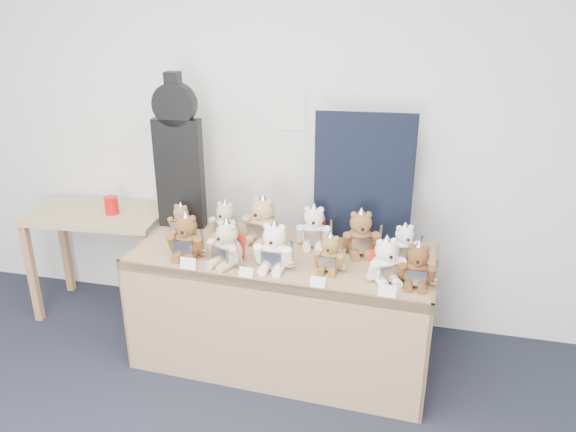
% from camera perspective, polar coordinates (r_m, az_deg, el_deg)
% --- Properties ---
extents(room_shell, '(6.00, 6.00, 6.00)m').
position_cam_1_polar(room_shell, '(3.67, 0.15, 11.01)').
color(room_shell, white).
rests_on(room_shell, floor).
extents(display_table, '(1.82, 0.82, 0.75)m').
position_cam_1_polar(display_table, '(3.35, -0.87, -6.70)').
color(display_table, '#95734C').
rests_on(display_table, floor).
extents(side_table, '(0.96, 0.58, 0.77)m').
position_cam_1_polar(side_table, '(4.14, -18.68, -1.22)').
color(side_table, '#958450').
rests_on(side_table, floor).
extents(guitar_case, '(0.31, 0.10, 1.00)m').
position_cam_1_polar(guitar_case, '(3.62, -11.08, 6.20)').
color(guitar_case, black).
rests_on(guitar_case, display_table).
extents(navy_board, '(0.60, 0.07, 0.80)m').
position_cam_1_polar(navy_board, '(3.42, 7.68, 3.87)').
color(navy_board, black).
rests_on(navy_board, display_table).
extents(red_cup, '(0.09, 0.09, 0.12)m').
position_cam_1_polar(red_cup, '(4.01, -17.49, 1.06)').
color(red_cup, '#BC0C0C').
rests_on(red_cup, side_table).
extents(teddy_front_far_left, '(0.24, 0.20, 0.30)m').
position_cam_1_polar(teddy_front_far_left, '(3.29, -10.26, -2.20)').
color(teddy_front_far_left, brown).
rests_on(teddy_front_far_left, display_table).
extents(teddy_front_left, '(0.24, 0.23, 0.30)m').
position_cam_1_polar(teddy_front_left, '(3.17, -6.22, -2.96)').
color(teddy_front_left, '#C2B388').
rests_on(teddy_front_left, display_table).
extents(teddy_front_centre, '(0.25, 0.20, 0.31)m').
position_cam_1_polar(teddy_front_centre, '(3.11, -1.39, -3.29)').
color(teddy_front_centre, white).
rests_on(teddy_front_centre, display_table).
extents(teddy_front_right, '(0.20, 0.16, 0.24)m').
position_cam_1_polar(teddy_front_right, '(3.10, 4.28, -3.92)').
color(teddy_front_right, olive).
rests_on(teddy_front_right, display_table).
extents(teddy_front_far_right, '(0.23, 0.22, 0.28)m').
position_cam_1_polar(teddy_front_far_right, '(3.02, 9.91, -4.63)').
color(teddy_front_far_right, white).
rests_on(teddy_front_far_right, display_table).
extents(teddy_front_end, '(0.22, 0.17, 0.27)m').
position_cam_1_polar(teddy_front_end, '(3.01, 13.00, -5.06)').
color(teddy_front_end, brown).
rests_on(teddy_front_end, display_table).
extents(teddy_back_left, '(0.22, 0.19, 0.26)m').
position_cam_1_polar(teddy_back_left, '(3.53, -6.39, -0.54)').
color(teddy_back_left, '#BBB089').
rests_on(teddy_back_left, display_table).
extents(teddy_back_centre_left, '(0.26, 0.26, 0.33)m').
position_cam_1_polar(teddy_back_centre_left, '(3.44, -2.60, -0.59)').
color(teddy_back_centre_left, tan).
rests_on(teddy_back_centre_left, display_table).
extents(teddy_back_centre_right, '(0.24, 0.21, 0.29)m').
position_cam_1_polar(teddy_back_centre_right, '(3.39, 2.63, -1.23)').
color(teddy_back_centre_right, white).
rests_on(teddy_back_centre_right, display_table).
extents(teddy_back_right, '(0.25, 0.23, 0.30)m').
position_cam_1_polar(teddy_back_right, '(3.31, 7.38, -1.89)').
color(teddy_back_right, brown).
rests_on(teddy_back_right, display_table).
extents(teddy_back_end, '(0.20, 0.19, 0.25)m').
position_cam_1_polar(teddy_back_end, '(3.28, 11.71, -2.82)').
color(teddy_back_end, white).
rests_on(teddy_back_end, display_table).
extents(teddy_back_far_left, '(0.18, 0.16, 0.22)m').
position_cam_1_polar(teddy_back_far_left, '(3.63, -10.81, -0.45)').
color(teddy_back_far_left, '#8A6140').
rests_on(teddy_back_far_left, display_table).
extents(entry_card_a, '(0.09, 0.02, 0.07)m').
position_cam_1_polar(entry_card_a, '(3.18, -10.14, -4.78)').
color(entry_card_a, white).
rests_on(entry_card_a, display_table).
extents(entry_card_b, '(0.08, 0.02, 0.06)m').
position_cam_1_polar(entry_card_b, '(3.05, -4.30, -5.73)').
color(entry_card_b, white).
rests_on(entry_card_b, display_table).
extents(entry_card_c, '(0.08, 0.02, 0.06)m').
position_cam_1_polar(entry_card_c, '(2.95, 3.04, -6.72)').
color(entry_card_c, white).
rests_on(entry_card_c, display_table).
extents(entry_card_d, '(0.09, 0.02, 0.06)m').
position_cam_1_polar(entry_card_d, '(2.90, 10.05, -7.51)').
color(entry_card_d, white).
rests_on(entry_card_d, display_table).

